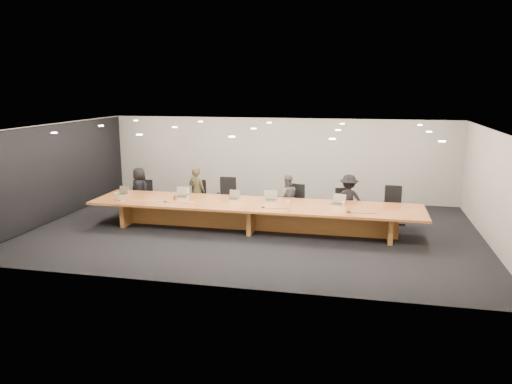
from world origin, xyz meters
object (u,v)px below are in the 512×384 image
at_px(mic_left, 165,201).
at_px(chair_right, 343,206).
at_px(conference_table, 254,211).
at_px(chair_left, 196,197).
at_px(laptop_a, 122,190).
at_px(paper_cup_far, 343,203).
at_px(laptop_b, 182,192).
at_px(paper_cup_near, 288,202).
at_px(person_b, 197,191).
at_px(laptop_d, 271,196).
at_px(chair_mid_left, 226,197).
at_px(amber_mug, 175,198).
at_px(water_bottle, 188,194).
at_px(chair_mid_right, 294,203).
at_px(person_d, 348,200).
at_px(mic_right, 348,212).
at_px(chair_far_left, 145,196).
at_px(mic_center, 263,207).
at_px(laptop_c, 233,195).
at_px(laptop_e, 338,199).
at_px(person_c, 287,198).
at_px(person_a, 140,190).
at_px(chair_far_right, 393,206).
at_px(av_box, 120,200).

bearing_deg(mic_left, chair_right, 18.55).
xyz_separation_m(conference_table, chair_right, (2.35, 1.24, -0.01)).
relative_size(chair_left, laptop_a, 3.57).
height_order(chair_left, paper_cup_far, chair_left).
bearing_deg(laptop_b, paper_cup_near, -8.50).
height_order(chair_left, person_b, person_b).
bearing_deg(laptop_d, chair_right, 11.44).
relative_size(chair_mid_left, paper_cup_far, 11.95).
xyz_separation_m(amber_mug, paper_cup_far, (4.64, 0.34, -0.01)).
distance_m(water_bottle, paper_cup_far, 4.33).
relative_size(water_bottle, paper_cup_far, 2.51).
bearing_deg(chair_left, chair_mid_right, 3.13).
height_order(person_d, water_bottle, person_d).
relative_size(paper_cup_far, mic_right, 0.74).
distance_m(chair_far_left, paper_cup_far, 6.21).
relative_size(chair_mid_right, person_b, 0.73).
xyz_separation_m(mic_left, mic_center, (2.76, -0.06, -0.00)).
bearing_deg(laptop_c, laptop_e, 9.67).
relative_size(chair_mid_left, chair_right, 1.17).
relative_size(chair_mid_left, mic_center, 11.37).
distance_m(conference_table, laptop_b, 2.23).
relative_size(laptop_e, mic_left, 3.17).
bearing_deg(conference_table, person_c, 58.34).
height_order(chair_left, person_a, person_a).
distance_m(amber_mug, paper_cup_near, 3.18).
height_order(conference_table, person_b, person_b).
bearing_deg(chair_right, chair_mid_left, 167.67).
distance_m(laptop_a, water_bottle, 2.08).
height_order(chair_far_right, person_a, person_a).
relative_size(person_b, water_bottle, 6.00).
height_order(person_c, amber_mug, person_c).
xyz_separation_m(chair_far_left, laptop_a, (-0.27, -0.97, 0.37)).
xyz_separation_m(laptop_a, laptop_c, (3.34, 0.10, 0.01)).
distance_m(chair_left, person_d, 4.57).
height_order(chair_mid_left, chair_right, chair_mid_left).
bearing_deg(paper_cup_near, chair_right, 37.50).
bearing_deg(chair_left, water_bottle, -79.68).
bearing_deg(amber_mug, water_bottle, 31.19).
xyz_separation_m(person_b, mic_right, (4.58, -1.62, 0.02)).
relative_size(laptop_d, mic_left, 3.25).
xyz_separation_m(chair_mid_right, person_d, (1.55, -0.06, 0.18)).
xyz_separation_m(conference_table, laptop_c, (-0.67, 0.37, 0.36)).
distance_m(chair_right, person_d, 0.27).
xyz_separation_m(conference_table, chair_far_right, (3.72, 1.29, 0.05)).
height_order(laptop_a, mic_center, laptop_a).
relative_size(laptop_e, mic_center, 3.40).
bearing_deg(av_box, laptop_a, 128.32).
relative_size(chair_mid_right, laptop_e, 3.05).
bearing_deg(conference_table, laptop_e, 8.77).
bearing_deg(mic_right, chair_far_left, 165.03).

